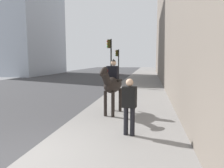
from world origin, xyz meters
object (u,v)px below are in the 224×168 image
(mounted_horse_near, at_px, (112,84))
(traffic_light_near_curb, at_px, (110,56))
(traffic_light_far_curb, at_px, (118,60))
(car_mid_lane, at_px, (112,70))
(pedestrian_greeting, at_px, (129,103))

(mounted_horse_near, distance_m, traffic_light_near_curb, 8.68)
(mounted_horse_near, height_order, traffic_light_far_curb, traffic_light_far_curb)
(traffic_light_near_curb, height_order, traffic_light_far_curb, traffic_light_near_curb)
(mounted_horse_near, xyz_separation_m, car_mid_lane, (22.89, 4.50, -0.63))
(car_mid_lane, height_order, traffic_light_near_curb, traffic_light_near_curb)
(mounted_horse_near, xyz_separation_m, traffic_light_far_curb, (13.89, 2.08, 0.99))
(mounted_horse_near, relative_size, car_mid_lane, 0.57)
(pedestrian_greeting, relative_size, car_mid_lane, 0.43)
(mounted_horse_near, xyz_separation_m, pedestrian_greeting, (-2.16, -0.93, -0.29))
(car_mid_lane, bearing_deg, traffic_light_far_curb, -167.70)
(mounted_horse_near, height_order, car_mid_lane, mounted_horse_near)
(mounted_horse_near, xyz_separation_m, traffic_light_near_curb, (8.38, 1.82, 1.35))
(pedestrian_greeting, xyz_separation_m, car_mid_lane, (25.05, 5.42, -0.34))
(car_mid_lane, bearing_deg, traffic_light_near_curb, -172.28)
(car_mid_lane, distance_m, traffic_light_near_curb, 14.89)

